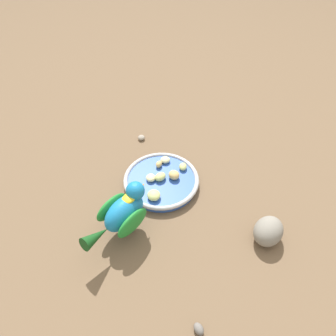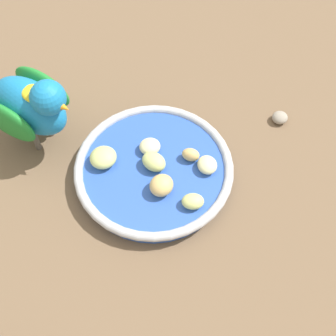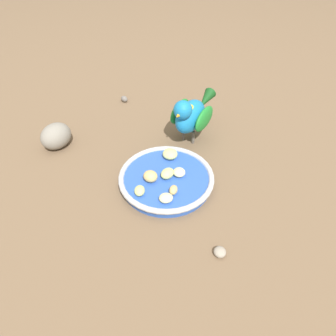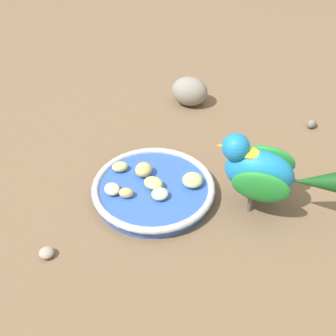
# 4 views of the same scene
# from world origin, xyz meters

# --- Properties ---
(ground_plane) EXTENTS (4.00, 4.00, 0.00)m
(ground_plane) POSITION_xyz_m (0.00, 0.00, 0.00)
(ground_plane) COLOR brown
(feeding_bowl) EXTENTS (0.23, 0.23, 0.03)m
(feeding_bowl) POSITION_xyz_m (-0.03, -0.02, 0.02)
(feeding_bowl) COLOR #2D56B7
(feeding_bowl) RESTS_ON ground_plane
(apple_piece_0) EXTENTS (0.04, 0.04, 0.02)m
(apple_piece_0) POSITION_xyz_m (-0.06, -0.03, 0.03)
(apple_piece_0) COLOR beige
(apple_piece_0) RESTS_ON feeding_bowl
(apple_piece_1) EXTENTS (0.03, 0.03, 0.02)m
(apple_piece_1) POSITION_xyz_m (0.02, 0.05, 0.03)
(apple_piece_1) COLOR #C6D17A
(apple_piece_1) RESTS_ON feeding_bowl
(apple_piece_2) EXTENTS (0.04, 0.04, 0.02)m
(apple_piece_2) POSITION_xyz_m (-0.04, 0.06, 0.03)
(apple_piece_2) COLOR beige
(apple_piece_2) RESTS_ON feeding_bowl
(apple_piece_3) EXTENTS (0.05, 0.05, 0.02)m
(apple_piece_3) POSITION_xyz_m (-0.02, -0.09, 0.03)
(apple_piece_3) COLOR #C6D17A
(apple_piece_3) RESTS_ON feeding_bowl
(apple_piece_4) EXTENTS (0.04, 0.05, 0.02)m
(apple_piece_4) POSITION_xyz_m (-0.03, -0.02, 0.03)
(apple_piece_4) COLOR #C6D17A
(apple_piece_4) RESTS_ON feeding_bowl
(apple_piece_5) EXTENTS (0.05, 0.04, 0.03)m
(apple_piece_5) POSITION_xyz_m (0.01, -0.00, 0.03)
(apple_piece_5) COLOR tan
(apple_piece_5) RESTS_ON feeding_bowl
(apple_piece_6) EXTENTS (0.02, 0.03, 0.02)m
(apple_piece_6) POSITION_xyz_m (-0.05, 0.03, 0.03)
(apple_piece_6) COLOR tan
(apple_piece_6) RESTS_ON feeding_bowl
(parrot) EXTENTS (0.13, 0.20, 0.15)m
(parrot) POSITION_xyz_m (-0.06, -0.20, 0.08)
(parrot) COLOR #59544C
(parrot) RESTS_ON ground_plane
(rock_large) EXTENTS (0.10, 0.11, 0.07)m
(rock_large) POSITION_xyz_m (0.29, -0.11, 0.03)
(rock_large) COLOR gray
(rock_large) RESTS_ON ground_plane
(pebble_0) EXTENTS (0.03, 0.03, 0.02)m
(pebble_0) POSITION_xyz_m (0.18, -0.38, 0.01)
(pebble_0) COLOR slate
(pebble_0) RESTS_ON ground_plane
(pebble_1) EXTENTS (0.03, 0.03, 0.02)m
(pebble_1) POSITION_xyz_m (-0.16, 0.16, 0.01)
(pebble_1) COLOR gray
(pebble_1) RESTS_ON ground_plane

